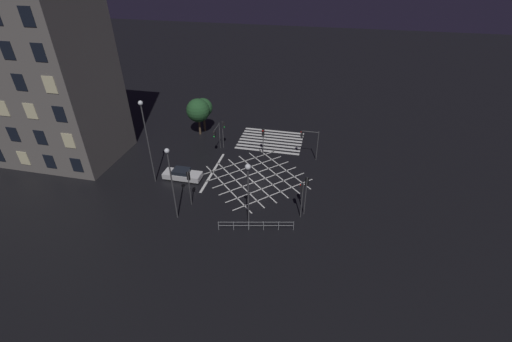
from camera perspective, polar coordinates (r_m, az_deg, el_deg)
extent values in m
plane|color=black|center=(41.72, 0.00, -1.03)|extent=(200.00, 200.00, 0.00)
cube|color=silver|center=(47.28, 1.76, 3.37)|extent=(9.06, 0.50, 0.01)
cube|color=silver|center=(48.06, 1.97, 3.89)|extent=(9.06, 0.50, 0.01)
cube|color=silver|center=(48.83, 2.17, 4.39)|extent=(9.06, 0.50, 0.01)
cube|color=silver|center=(49.61, 2.36, 4.87)|extent=(9.06, 0.50, 0.01)
cube|color=silver|center=(50.40, 2.55, 5.34)|extent=(9.06, 0.50, 0.01)
cube|color=silver|center=(51.19, 2.73, 5.79)|extent=(9.06, 0.50, 0.01)
cube|color=silver|center=(51.98, 2.91, 6.23)|extent=(9.06, 0.50, 0.01)
cube|color=silver|center=(52.78, 3.08, 6.66)|extent=(9.06, 0.50, 0.01)
cube|color=silver|center=(44.64, -2.77, 1.41)|extent=(7.93, 7.93, 0.01)
cube|color=silver|center=(43.66, 4.46, 0.55)|extent=(7.93, 7.93, 0.01)
cube|color=silver|center=(43.45, -1.71, 0.47)|extent=(7.93, 7.93, 0.01)
cube|color=silver|center=(42.85, 2.73, -0.06)|extent=(7.93, 7.93, 0.01)
cube|color=silver|center=(42.29, -0.59, -0.52)|extent=(7.93, 7.93, 0.01)
cube|color=silver|center=(42.09, 0.93, -0.70)|extent=(7.93, 7.93, 0.01)
cube|color=silver|center=(41.16, 0.60, -1.56)|extent=(7.93, 7.93, 0.01)
cube|color=silver|center=(41.37, -0.94, -1.36)|extent=(7.93, 7.93, 0.01)
cube|color=silver|center=(40.07, 1.85, -2.66)|extent=(7.93, 7.93, 0.01)
cube|color=silver|center=(40.71, -2.87, -2.05)|extent=(7.93, 7.93, 0.01)
cube|color=silver|center=(39.01, 3.18, -3.81)|extent=(7.93, 7.93, 0.01)
cube|color=silver|center=(40.09, -4.87, -2.75)|extent=(7.93, 7.93, 0.01)
cube|color=silver|center=(43.07, -7.20, -0.13)|extent=(0.30, 9.06, 0.01)
cube|color=beige|center=(50.36, -34.25, 1.77)|extent=(1.40, 0.06, 1.80)
cube|color=black|center=(47.85, -31.15, 1.35)|extent=(1.40, 0.06, 1.80)
cube|color=black|center=(45.49, -27.72, 0.87)|extent=(1.40, 0.06, 1.80)
cube|color=black|center=(49.08, -35.41, 4.99)|extent=(1.40, 0.06, 1.80)
cube|color=black|center=(46.50, -32.27, 4.73)|extent=(1.40, 0.06, 1.80)
cube|color=beige|center=(44.07, -28.78, 4.43)|extent=(1.40, 0.06, 1.80)
cube|color=beige|center=(47.99, -36.63, 8.37)|extent=(1.40, 0.06, 1.80)
cube|color=beige|center=(45.34, -33.47, 8.31)|extent=(1.40, 0.06, 1.80)
cube|color=black|center=(42.85, -29.92, 8.21)|extent=(1.40, 0.06, 1.80)
cube|color=black|center=(44.39, -34.74, 12.05)|extent=(1.40, 0.06, 1.80)
cube|color=beige|center=(41.84, -31.15, 12.19)|extent=(1.40, 0.06, 1.80)
cube|color=black|center=(43.66, -36.11, 15.93)|extent=(1.40, 0.06, 1.80)
cube|color=black|center=(41.06, -32.47, 16.33)|extent=(1.40, 0.06, 1.80)
cube|color=black|center=(40.53, -33.89, 20.60)|extent=(1.40, 0.06, 1.80)
cylinder|color=#424244|center=(36.85, -10.99, -2.94)|extent=(0.11, 0.11, 4.16)
cube|color=black|center=(36.07, -11.18, -0.78)|extent=(0.28, 0.16, 0.90)
sphere|color=red|center=(35.99, -11.16, -0.29)|extent=(0.18, 0.18, 0.18)
sphere|color=black|center=(36.15, -11.11, -0.68)|extent=(0.18, 0.18, 0.18)
sphere|color=black|center=(36.31, -11.06, -1.08)|extent=(0.18, 0.18, 0.18)
cube|color=black|center=(36.00, -11.23, -0.86)|extent=(0.36, 0.02, 0.98)
cylinder|color=#424244|center=(44.88, 10.19, 4.12)|extent=(0.11, 0.11, 4.14)
cylinder|color=#424244|center=(44.04, 9.07, 6.47)|extent=(2.09, 0.09, 0.09)
cube|color=black|center=(44.29, 7.67, 6.10)|extent=(0.16, 0.28, 0.90)
sphere|color=red|center=(44.16, 7.55, 6.47)|extent=(0.18, 0.18, 0.18)
sphere|color=black|center=(44.30, 7.52, 6.12)|extent=(0.18, 0.18, 0.18)
sphere|color=black|center=(44.43, 7.50, 5.78)|extent=(0.18, 0.18, 0.18)
cube|color=black|center=(44.28, 7.78, 6.09)|extent=(0.02, 0.36, 0.98)
cylinder|color=#424244|center=(47.42, -5.53, 6.03)|extent=(0.11, 0.11, 3.97)
cube|color=black|center=(46.73, -5.46, 7.64)|extent=(0.16, 0.28, 0.90)
sphere|color=black|center=(46.57, -5.35, 7.96)|extent=(0.18, 0.18, 0.18)
sphere|color=black|center=(46.70, -5.33, 7.63)|extent=(0.18, 0.18, 0.18)
sphere|color=green|center=(46.83, -5.31, 7.30)|extent=(0.18, 0.18, 0.18)
cube|color=black|center=(46.76, -5.57, 7.65)|extent=(0.02, 0.36, 0.98)
cylinder|color=#424244|center=(45.82, 1.19, 4.99)|extent=(0.11, 0.11, 3.70)
cube|color=black|center=(45.09, 1.17, 6.43)|extent=(0.28, 0.16, 0.90)
sphere|color=red|center=(44.86, 1.15, 6.71)|extent=(0.18, 0.18, 0.18)
sphere|color=black|center=(44.99, 1.14, 6.37)|extent=(0.18, 0.18, 0.18)
sphere|color=black|center=(45.12, 1.14, 6.03)|extent=(0.18, 0.18, 0.18)
cube|color=black|center=(45.17, 1.20, 6.48)|extent=(0.36, 0.02, 0.98)
cylinder|color=#424244|center=(35.14, 8.24, -4.22)|extent=(0.11, 0.11, 4.56)
cube|color=black|center=(34.22, 8.49, -1.70)|extent=(0.28, 0.16, 0.90)
sphere|color=red|center=(34.14, 8.55, -1.19)|extent=(0.18, 0.18, 0.18)
sphere|color=black|center=(34.31, 8.51, -1.60)|extent=(0.18, 0.18, 0.18)
sphere|color=black|center=(34.48, 8.47, -2.01)|extent=(0.18, 0.18, 0.18)
cube|color=black|center=(34.15, 8.48, -1.79)|extent=(0.36, 0.02, 0.98)
cylinder|color=#424244|center=(34.79, 7.64, -4.93)|extent=(0.11, 0.11, 4.24)
cube|color=black|center=(33.84, 7.61, -2.74)|extent=(0.16, 0.28, 0.90)
sphere|color=red|center=(33.67, 7.46, -2.30)|extent=(0.18, 0.18, 0.18)
sphere|color=black|center=(33.84, 7.42, -2.72)|extent=(0.18, 0.18, 0.18)
sphere|color=black|center=(34.01, 7.38, -3.13)|extent=(0.18, 0.18, 0.18)
cube|color=black|center=(33.83, 7.76, -2.76)|extent=(0.02, 0.36, 0.98)
cylinder|color=#424244|center=(47.43, -6.06, 5.89)|extent=(0.11, 0.11, 3.79)
cylinder|color=#424244|center=(45.74, -6.60, 7.23)|extent=(0.09, 2.17, 0.09)
cube|color=black|center=(45.03, -7.00, 6.12)|extent=(0.28, 0.16, 0.90)
sphere|color=black|center=(44.80, -7.07, 6.40)|extent=(0.18, 0.18, 0.18)
sphere|color=black|center=(44.93, -7.04, 6.06)|extent=(0.18, 0.18, 0.18)
sphere|color=green|center=(45.07, -7.02, 5.72)|extent=(0.18, 0.18, 0.18)
cube|color=black|center=(45.10, -6.96, 6.18)|extent=(0.36, 0.02, 0.98)
cylinder|color=#424244|center=(34.35, -13.71, -2.58)|extent=(0.14, 0.14, 7.77)
sphere|color=white|center=(32.25, -14.63, 3.27)|extent=(0.48, 0.48, 0.48)
cylinder|color=#424244|center=(40.32, -17.46, 4.10)|extent=(0.14, 0.14, 9.74)
sphere|color=white|center=(38.29, -18.70, 10.69)|extent=(0.51, 0.51, 0.51)
cylinder|color=#424244|center=(32.19, -1.28, -4.92)|extent=(0.14, 0.14, 7.11)
sphere|color=white|center=(30.05, -1.37, 0.69)|extent=(0.55, 0.55, 0.55)
cylinder|color=brown|center=(52.82, -8.60, 7.99)|extent=(0.32, 0.32, 2.75)
sphere|color=#235128|center=(51.86, -8.82, 10.41)|extent=(2.76, 2.76, 2.76)
cylinder|color=brown|center=(51.98, -9.38, 7.37)|extent=(0.31, 0.31, 2.53)
sphere|color=#235128|center=(50.96, -9.63, 9.95)|extent=(3.39, 3.39, 3.39)
cube|color=silver|center=(42.08, -12.13, -0.67)|extent=(4.57, 1.72, 0.66)
cube|color=black|center=(41.82, -12.37, -0.01)|extent=(1.92, 1.51, 0.46)
sphere|color=white|center=(41.72, -9.03, -0.72)|extent=(0.16, 0.16, 0.16)
sphere|color=white|center=(40.90, -9.54, -1.53)|extent=(0.16, 0.16, 0.16)
cylinder|color=black|center=(42.23, -9.96, -0.59)|extent=(0.66, 0.20, 0.66)
cylinder|color=black|center=(41.11, -10.69, -1.70)|extent=(0.66, 0.20, 0.66)
cylinder|color=black|center=(43.30, -13.45, -0.14)|extent=(0.66, 0.20, 0.66)
cylinder|color=black|center=(42.21, -14.25, -1.21)|extent=(0.66, 0.20, 0.66)
cylinder|color=#9EA0A5|center=(34.20, -6.27, -9.08)|extent=(0.05, 0.05, 1.05)
cylinder|color=#9EA0A5|center=(34.07, -3.77, -9.12)|extent=(0.05, 0.05, 1.05)
cylinder|color=#9EA0A5|center=(34.00, -1.26, -9.13)|extent=(0.05, 0.05, 1.05)
cylinder|color=#9EA0A5|center=(34.00, 1.26, -9.13)|extent=(0.05, 0.05, 1.05)
cylinder|color=#9EA0A5|center=(34.07, 3.77, -9.12)|extent=(0.05, 0.05, 1.05)
cylinder|color=#9EA0A5|center=(34.20, 6.27, -9.08)|extent=(0.05, 0.05, 1.05)
cylinder|color=#9EA0A5|center=(33.67, 0.00, -8.52)|extent=(7.21, 1.64, 0.04)
cylinder|color=#9EA0A5|center=(33.96, 0.00, -9.07)|extent=(7.21, 1.64, 0.04)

